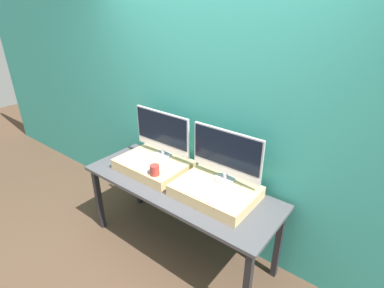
# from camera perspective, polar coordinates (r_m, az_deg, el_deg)

# --- Properties ---
(ground_plane) EXTENTS (12.00, 12.00, 0.00)m
(ground_plane) POSITION_cam_1_polar(r_m,az_deg,el_deg) (2.99, -6.76, -22.59)
(ground_plane) COLOR #4C3828
(wall_back) EXTENTS (8.00, 0.04, 2.60)m
(wall_back) POSITION_cam_1_polar(r_m,az_deg,el_deg) (2.71, 2.71, 5.81)
(wall_back) COLOR teal
(wall_back) RESTS_ON ground_plane
(workbench) EXTENTS (1.85, 0.67, 0.75)m
(workbench) POSITION_cam_1_polar(r_m,az_deg,el_deg) (2.72, -2.56, -9.01)
(workbench) COLOR #47474C
(workbench) RESTS_ON ground_plane
(wooden_riser_left) EXTENTS (0.66, 0.48, 0.10)m
(wooden_riser_left) POSITION_cam_1_polar(r_m,az_deg,el_deg) (2.89, -7.35, -3.94)
(wooden_riser_left) COLOR #D6B77F
(wooden_riser_left) RESTS_ON workbench
(monitor_left) EXTENTS (0.64, 0.18, 0.45)m
(monitor_left) POSITION_cam_1_polar(r_m,az_deg,el_deg) (2.85, -5.69, 2.19)
(monitor_left) COLOR #B2B2B7
(monitor_left) RESTS_ON wooden_riser_left
(keyboard_left) EXTENTS (0.28, 0.11, 0.01)m
(keyboard_left) POSITION_cam_1_polar(r_m,az_deg,el_deg) (2.76, -10.02, -4.34)
(keyboard_left) COLOR silver
(keyboard_left) RESTS_ON wooden_riser_left
(mug) EXTENTS (0.08, 0.08, 0.09)m
(mug) POSITION_cam_1_polar(r_m,az_deg,el_deg) (2.62, -7.13, -4.96)
(mug) COLOR #9E332D
(mug) RESTS_ON wooden_riser_left
(wooden_riser_right) EXTENTS (0.66, 0.48, 0.10)m
(wooden_riser_right) POSITION_cam_1_polar(r_m,az_deg,el_deg) (2.50, 4.50, -8.96)
(wooden_riser_right) COLOR #D6B77F
(wooden_riser_right) RESTS_ON workbench
(monitor_right) EXTENTS (0.64, 0.18, 0.45)m
(monitor_right) POSITION_cam_1_polar(r_m,az_deg,el_deg) (2.46, 6.56, -1.91)
(monitor_right) COLOR #B2B2B7
(monitor_right) RESTS_ON wooden_riser_right
(keyboard_right) EXTENTS (0.28, 0.11, 0.01)m
(keyboard_right) POSITION_cam_1_polar(r_m,az_deg,el_deg) (2.35, 2.09, -9.79)
(keyboard_right) COLOR silver
(keyboard_right) RESTS_ON wooden_riser_right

